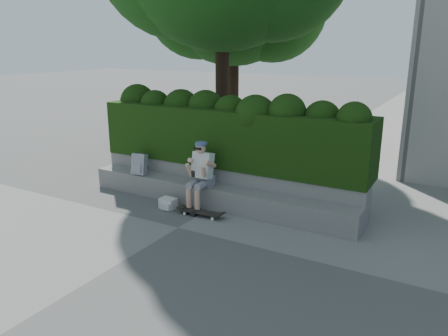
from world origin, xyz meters
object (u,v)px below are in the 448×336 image
Objects in this scene: backpack_plaid at (139,164)px; backpack_ground at (168,203)px; skateboard at (201,212)px; person at (201,173)px.

backpack_ground is at bearing -31.27° from backpack_plaid.
skateboard is 0.81m from backpack_ground.
backpack_plaid is (-1.68, 0.08, -0.07)m from person.
backpack_ground is (-0.80, 0.02, 0.03)m from skateboard.
backpack_ground is (-0.58, -0.36, -0.65)m from person.
skateboard is 2.05m from backpack_plaid.
backpack_plaid is at bearing 162.36° from skateboard.
backpack_plaid reaches higher than backpack_ground.
person is 4.19× the size of backpack_ground.
backpack_plaid is at bearing 177.22° from person.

